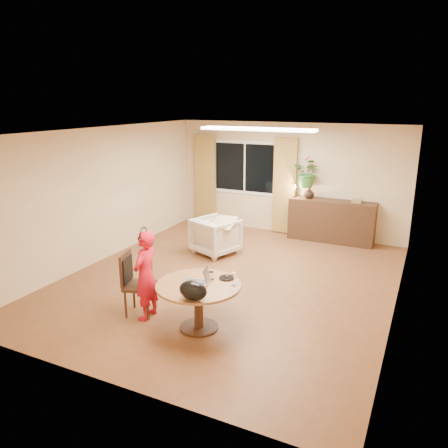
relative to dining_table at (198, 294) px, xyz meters
name	(u,v)px	position (x,y,z in m)	size (l,w,h in m)	color
floor	(230,280)	(-0.32, 1.72, -0.53)	(6.50, 6.50, 0.00)	brown
ceiling	(230,131)	(-0.32, 1.72, 2.07)	(6.50, 6.50, 0.00)	white
wall_back	(288,179)	(-0.32, 4.97, 0.77)	(5.50, 5.50, 0.00)	tan
wall_left	(103,195)	(-3.07, 1.72, 0.77)	(6.50, 6.50, 0.00)	tan
wall_right	(403,229)	(2.43, 1.72, 0.77)	(6.50, 6.50, 0.00)	tan
window	(245,168)	(-1.42, 4.95, 0.97)	(1.70, 0.03, 1.30)	white
curtain_left	(205,179)	(-2.47, 4.88, 0.62)	(0.55, 0.08, 2.25)	olive
curtain_right	(285,186)	(-0.37, 4.88, 0.62)	(0.55, 0.08, 2.25)	olive
ceiling_panel	(257,129)	(-0.32, 2.92, 2.04)	(2.20, 0.35, 0.05)	white
dining_table	(198,294)	(0.00, 0.00, 0.00)	(1.17, 1.17, 0.67)	brown
dining_chair	(140,284)	(-0.99, 0.00, -0.05)	(0.46, 0.42, 0.95)	#311E10
child	(146,275)	(-0.84, -0.04, 0.14)	(0.32, 0.48, 1.32)	red
laptop	(196,275)	(-0.06, 0.03, 0.26)	(0.35, 0.23, 0.23)	#B7B7BC
tumbler	(211,276)	(0.08, 0.23, 0.20)	(0.08, 0.08, 0.11)	white
wine_glass	(234,279)	(0.46, 0.16, 0.24)	(0.07, 0.07, 0.20)	white
pot_lid	(227,277)	(0.27, 0.35, 0.16)	(0.22, 0.22, 0.04)	white
handbag	(193,290)	(0.18, -0.45, 0.27)	(0.38, 0.22, 0.26)	black
armchair	(216,236)	(-1.18, 2.88, -0.15)	(0.81, 0.83, 0.76)	beige
throw	(224,219)	(-0.98, 2.86, 0.25)	(0.45, 0.55, 0.03)	beige
sideboard	(331,221)	(0.79, 4.73, -0.05)	(1.89, 0.46, 0.94)	#311E10
vase	(309,193)	(0.26, 4.73, 0.54)	(0.24, 0.24, 0.25)	black
bouquet	(308,173)	(0.21, 4.73, 1.00)	(0.59, 0.51, 0.66)	#376C28
book_stack	(357,201)	(1.31, 4.73, 0.46)	(0.21, 0.16, 0.09)	brown
desk_lamp	(295,190)	(-0.06, 4.68, 0.59)	(0.14, 0.14, 0.35)	black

